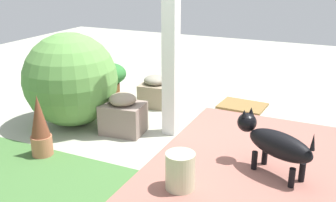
% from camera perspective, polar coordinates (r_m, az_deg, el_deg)
% --- Properties ---
extents(ground_plane, '(12.00, 12.00, 0.00)m').
position_cam_1_polar(ground_plane, '(4.44, 3.23, -4.61)').
color(ground_plane, '#AAAB99').
extents(brick_path, '(1.80, 2.40, 0.02)m').
position_cam_1_polar(brick_path, '(3.89, 12.29, -8.57)').
color(brick_path, '#985F53').
rests_on(brick_path, ground).
extents(porch_pillar, '(0.15, 0.15, 2.12)m').
position_cam_1_polar(porch_pillar, '(4.12, 0.43, 8.97)').
color(porch_pillar, white).
rests_on(porch_pillar, ground).
extents(stone_planter_nearest, '(0.41, 0.40, 0.42)m').
position_cam_1_polar(stone_planter_nearest, '(5.21, -1.89, 1.40)').
color(stone_planter_nearest, gray).
rests_on(stone_planter_nearest, ground).
extents(stone_planter_mid, '(0.50, 0.41, 0.46)m').
position_cam_1_polar(stone_planter_mid, '(4.38, -6.56, -2.02)').
color(stone_planter_mid, gray).
rests_on(stone_planter_mid, ground).
extents(round_shrub, '(1.08, 1.08, 1.08)m').
position_cam_1_polar(round_shrub, '(4.64, -14.02, 3.04)').
color(round_shrub, '#598D43').
rests_on(round_shrub, ground).
extents(terracotta_pot_broad, '(0.49, 0.49, 0.53)m').
position_cam_1_polar(terracotta_pot_broad, '(5.40, -8.66, 3.28)').
color(terracotta_pot_broad, '#A95E33').
rests_on(terracotta_pot_broad, ground).
extents(terracotta_pot_tall, '(0.23, 0.23, 0.67)m').
position_cam_1_polar(terracotta_pot_tall, '(5.97, -12.07, 3.77)').
color(terracotta_pot_tall, '#AC5432').
rests_on(terracotta_pot_tall, ground).
extents(terracotta_pot_spiky, '(0.21, 0.21, 0.63)m').
position_cam_1_polar(terracotta_pot_spiky, '(4.01, -18.18, -3.66)').
color(terracotta_pot_spiky, '#B9704F').
rests_on(terracotta_pot_spiky, ground).
extents(dog, '(0.76, 0.49, 0.54)m').
position_cam_1_polar(dog, '(3.58, 15.26, -5.86)').
color(dog, black).
rests_on(dog, ground).
extents(ceramic_urn, '(0.25, 0.25, 0.34)m').
position_cam_1_polar(ceramic_urn, '(3.30, 1.80, -10.29)').
color(ceramic_urn, beige).
rests_on(ceramic_urn, ground).
extents(doormat, '(0.62, 0.50, 0.03)m').
position_cam_1_polar(doormat, '(5.30, 10.80, -0.69)').
color(doormat, olive).
rests_on(doormat, ground).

